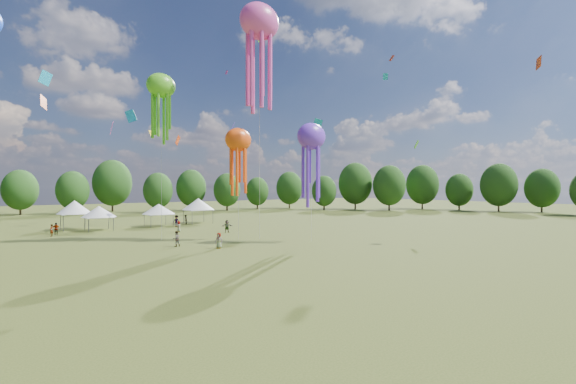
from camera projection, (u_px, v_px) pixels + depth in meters
ground at (504, 333)px, 16.70m from camera, size 300.00×300.00×0.00m
spectator_near at (176, 239)px, 40.96m from camera, size 0.85×0.69×1.66m
spectators_far at (175, 225)px, 55.13m from camera, size 21.35×27.70×1.86m
festival_tents at (106, 209)px, 57.70m from camera, size 37.30×8.57×4.38m
show_kites at (186, 76)px, 44.31m from camera, size 35.02×19.68×28.79m
small_kites at (165, 23)px, 51.28m from camera, size 74.90×57.31×46.27m
treeline at (105, 186)px, 64.65m from camera, size 201.57×95.24×13.43m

